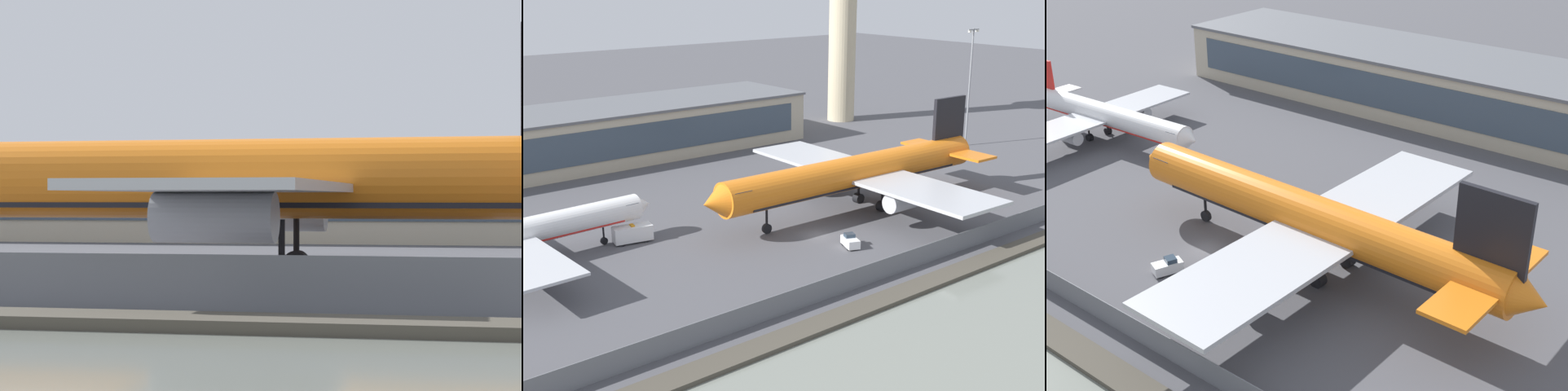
{
  "view_description": "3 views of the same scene",
  "coord_description": "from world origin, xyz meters",
  "views": [
    {
      "loc": [
        24.55,
        -57.48,
        4.95
      ],
      "look_at": [
        13.26,
        2.93,
        5.04
      ],
      "focal_mm": 70.0,
      "sensor_mm": 36.0,
      "label": 1
    },
    {
      "loc": [
        -62.62,
        -70.63,
        34.82
      ],
      "look_at": [
        2.11,
        10.33,
        2.87
      ],
      "focal_mm": 50.0,
      "sensor_mm": 36.0,
      "label": 2
    },
    {
      "loc": [
        54.03,
        -49.54,
        42.22
      ],
      "look_at": [
        5.35,
        12.08,
        4.0
      ],
      "focal_mm": 50.0,
      "sensor_mm": 36.0,
      "label": 3
    }
  ],
  "objects": [
    {
      "name": "ops_van",
      "position": [
        -21.16,
        13.68,
        1.28
      ],
      "size": [
        5.5,
        3.03,
        2.48
      ],
      "color": "white",
      "rests_on": "ground"
    },
    {
      "name": "passenger_jet_white_red",
      "position": [
        -37.24,
        14.78,
        4.11
      ],
      "size": [
        38.41,
        33.05,
        10.78
      ],
      "color": "white",
      "rests_on": "ground"
    },
    {
      "name": "baggage_tug",
      "position": [
        0.3,
        -5.98,
        0.81
      ],
      "size": [
        2.68,
        3.57,
        1.8
      ],
      "color": "white",
      "rests_on": "ground"
    },
    {
      "name": "cargo_jet_orange",
      "position": [
        12.21,
        4.8,
        5.89
      ],
      "size": [
        53.32,
        45.56,
        15.42
      ],
      "color": "orange",
      "rests_on": "ground"
    },
    {
      "name": "shoreline_seawall",
      "position": [
        0.0,
        -20.5,
        0.25
      ],
      "size": [
        320.0,
        3.0,
        0.5
      ],
      "color": "#474238",
      "rests_on": "ground"
    },
    {
      "name": "terminal_building",
      "position": [
        -6.88,
        58.43,
        5.11
      ],
      "size": [
        89.78,
        21.38,
        10.19
      ],
      "color": "#BCB299",
      "rests_on": "ground"
    },
    {
      "name": "perimeter_fence",
      "position": [
        0.0,
        -16.0,
        1.27
      ],
      "size": [
        280.0,
        0.1,
        2.54
      ],
      "color": "slate",
      "rests_on": "ground"
    },
    {
      "name": "ground_plane",
      "position": [
        0.0,
        0.0,
        0.0
      ],
      "size": [
        500.0,
        500.0,
        0.0
      ],
      "primitive_type": "plane",
      "color": "#4C4C51"
    }
  ]
}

